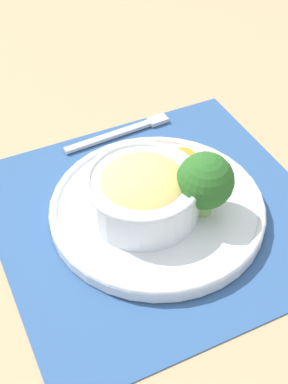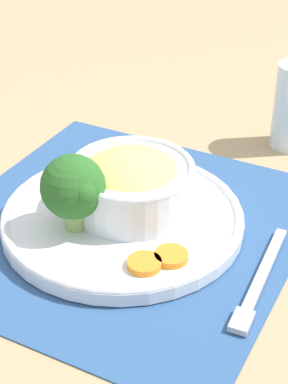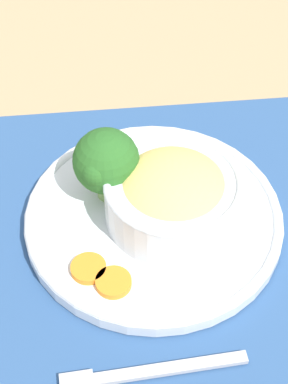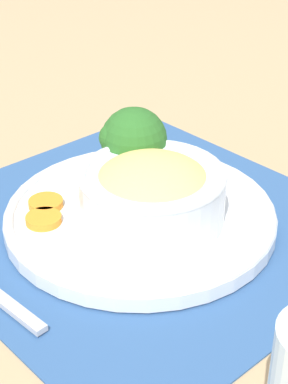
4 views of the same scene
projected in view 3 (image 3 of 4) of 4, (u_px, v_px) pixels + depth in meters
name	position (u px, v px, depth m)	size (l,w,h in m)	color
ground_plane	(153.00, 226.00, 0.75)	(4.00, 4.00, 0.00)	tan
placemat	(153.00, 224.00, 0.75)	(0.46, 0.47, 0.00)	#2D5184
plate	(154.00, 217.00, 0.74)	(0.30, 0.30, 0.02)	silver
bowl	(173.00, 195.00, 0.71)	(0.15, 0.15, 0.07)	silver
broccoli_floret	(106.00, 162.00, 0.71)	(0.08, 0.08, 0.09)	#84AD5B
carrot_slice_near	(88.00, 268.00, 0.68)	(0.04, 0.04, 0.01)	orange
carrot_slice_middle	(114.00, 282.00, 0.67)	(0.04, 0.04, 0.01)	orange
fork	(135.00, 374.00, 0.62)	(0.04, 0.18, 0.01)	#B7B7BC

